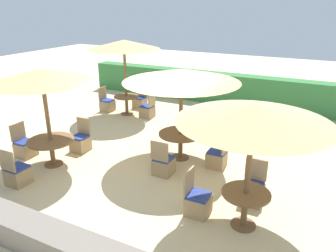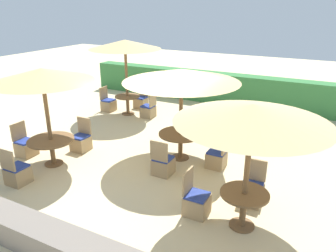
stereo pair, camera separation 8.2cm
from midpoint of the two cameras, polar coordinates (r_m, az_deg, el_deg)
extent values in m
plane|color=beige|center=(8.61, -2.09, -6.88)|extent=(40.00, 40.00, 0.00)
cube|color=#387A3D|center=(13.88, 10.53, 6.34)|extent=(13.00, 0.70, 1.25)
cube|color=slate|center=(6.09, -19.70, -18.58)|extent=(10.00, 0.56, 0.50)
cylinder|color=brown|center=(8.56, 1.97, 1.57)|extent=(0.10, 0.10, 2.36)
cone|color=tan|center=(8.26, 2.07, 8.81)|extent=(2.98, 2.98, 0.32)
cylinder|color=brown|center=(9.01, 1.88, -5.45)|extent=(0.48, 0.48, 0.03)
cylinder|color=brown|center=(8.87, 1.91, -3.55)|extent=(0.12, 0.12, 0.68)
cylinder|color=brown|center=(8.73, 1.94, -1.38)|extent=(1.17, 1.17, 0.04)
cube|color=tan|center=(8.55, 8.16, -5.81)|extent=(0.46, 0.46, 0.40)
cube|color=#233893|center=(8.45, 8.23, -4.44)|extent=(0.42, 0.42, 0.05)
cube|color=tan|center=(8.28, 9.70, -3.04)|extent=(0.04, 0.46, 0.48)
cube|color=tan|center=(8.13, -1.06, -7.04)|extent=(0.46, 0.46, 0.40)
cube|color=#233893|center=(8.03, -1.08, -5.62)|extent=(0.42, 0.42, 0.05)
cube|color=tan|center=(7.75, -1.82, -4.48)|extent=(0.46, 0.04, 0.48)
cylinder|color=brown|center=(6.05, 13.43, -7.61)|extent=(0.10, 0.10, 2.34)
cone|color=tan|center=(5.63, 14.35, 2.25)|extent=(2.67, 2.67, 0.32)
cylinder|color=brown|center=(6.67, 12.58, -16.41)|extent=(0.48, 0.48, 0.03)
cylinder|color=brown|center=(6.48, 12.81, -14.09)|extent=(0.12, 0.12, 0.69)
cylinder|color=brown|center=(6.28, 13.08, -11.36)|extent=(0.90, 0.90, 0.04)
cube|color=tan|center=(7.26, 14.06, -11.42)|extent=(0.46, 0.46, 0.40)
cube|color=#233893|center=(7.14, 14.22, -9.89)|extent=(0.42, 0.42, 0.05)
cube|color=tan|center=(7.20, 14.79, -7.29)|extent=(0.46, 0.04, 0.48)
cube|color=tan|center=(6.74, 4.91, -13.54)|extent=(0.46, 0.46, 0.40)
cube|color=#233893|center=(6.61, 4.97, -11.93)|extent=(0.42, 0.42, 0.05)
cube|color=tan|center=(6.54, 3.32, -9.55)|extent=(0.04, 0.46, 0.48)
cylinder|color=brown|center=(8.71, -20.45, 0.90)|extent=(0.10, 0.10, 2.45)
cone|color=tan|center=(8.42, -21.42, 8.26)|extent=(2.45, 2.45, 0.32)
cylinder|color=brown|center=(9.17, -19.51, -6.24)|extent=(0.48, 0.48, 0.03)
cylinder|color=brown|center=(9.04, -19.75, -4.45)|extent=(0.12, 0.12, 0.66)
cylinder|color=brown|center=(8.90, -20.02, -2.41)|extent=(1.17, 1.17, 0.04)
cube|color=tan|center=(9.69, -15.23, -3.06)|extent=(0.46, 0.46, 0.40)
cube|color=#233893|center=(9.60, -15.36, -1.83)|extent=(0.42, 0.42, 0.05)
cube|color=tan|center=(9.65, -14.69, 0.04)|extent=(0.46, 0.04, 0.48)
cube|color=tan|center=(9.86, -23.74, -3.73)|extent=(0.46, 0.46, 0.40)
cube|color=#233893|center=(9.77, -23.93, -2.53)|extent=(0.42, 0.42, 0.05)
cube|color=tan|center=(9.84, -24.94, -0.87)|extent=(0.04, 0.46, 0.48)
cube|color=tan|center=(8.47, -24.90, -7.92)|extent=(0.46, 0.46, 0.40)
cube|color=#233893|center=(8.38, -25.13, -6.56)|extent=(0.42, 0.42, 0.05)
cube|color=tan|center=(8.16, -26.54, -5.45)|extent=(0.46, 0.04, 0.48)
cylinder|color=brown|center=(12.24, -7.60, 8.05)|extent=(0.10, 0.10, 2.68)
cone|color=tan|center=(12.03, -7.89, 13.91)|extent=(2.58, 2.58, 0.32)
cylinder|color=brown|center=(12.60, -7.32, 2.15)|extent=(0.48, 0.48, 0.03)
cylinder|color=brown|center=(12.50, -7.38, 3.54)|extent=(0.12, 0.12, 0.67)
cylinder|color=brown|center=(12.40, -7.46, 5.11)|extent=(0.93, 0.93, 0.04)
cube|color=tan|center=(13.25, -5.13, 4.01)|extent=(0.46, 0.46, 0.40)
cube|color=#233893|center=(13.18, -5.16, 4.95)|extent=(0.42, 0.42, 0.05)
cube|color=tan|center=(13.29, -4.72, 6.27)|extent=(0.46, 0.04, 0.48)
cube|color=tan|center=(13.04, -10.66, 3.47)|extent=(0.46, 0.46, 0.40)
cube|color=#233893|center=(12.98, -10.72, 4.41)|extent=(0.42, 0.42, 0.05)
cube|color=tan|center=(13.04, -11.54, 5.64)|extent=(0.04, 0.46, 0.48)
cube|color=tan|center=(12.12, -3.85, 2.46)|extent=(0.46, 0.46, 0.40)
cube|color=#233893|center=(12.05, -3.87, 3.47)|extent=(0.42, 0.42, 0.05)
cube|color=tan|center=(11.88, -3.03, 4.56)|extent=(0.04, 0.46, 0.48)
camera|label=1|loc=(0.04, -90.27, -0.10)|focal=35.00mm
camera|label=2|loc=(0.04, 89.73, 0.10)|focal=35.00mm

